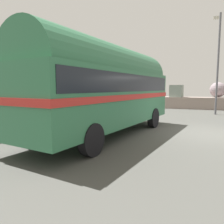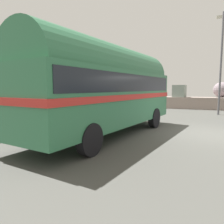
# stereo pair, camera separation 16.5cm
# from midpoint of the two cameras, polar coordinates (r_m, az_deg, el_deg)

# --- Properties ---
(ground) EXTENTS (32.00, 26.00, 0.02)m
(ground) POSITION_cam_midpoint_polar(r_m,az_deg,el_deg) (10.13, 24.31, -5.30)
(ground) COLOR #464742
(breakwater) EXTENTS (31.36, 2.13, 2.50)m
(breakwater) POSITION_cam_midpoint_polar(r_m,az_deg,el_deg) (21.80, 23.80, 2.57)
(breakwater) COLOR gray
(breakwater) RESTS_ON ground
(vintage_coach) EXTENTS (3.69, 8.85, 3.70)m
(vintage_coach) POSITION_cam_midpoint_polar(r_m,az_deg,el_deg) (8.79, -0.89, 6.96)
(vintage_coach) COLOR black
(vintage_coach) RESTS_ON ground
(second_coach) EXTENTS (3.98, 8.88, 3.70)m
(second_coach) POSITION_cam_midpoint_polar(r_m,az_deg,el_deg) (12.48, -18.20, 6.47)
(second_coach) COLOR black
(second_coach) RESTS_ON ground
(lamp_post) EXTENTS (0.49, 1.01, 7.23)m
(lamp_post) POSITION_cam_midpoint_polar(r_m,az_deg,el_deg) (17.66, 27.12, 12.43)
(lamp_post) COLOR #5B5B60
(lamp_post) RESTS_ON ground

